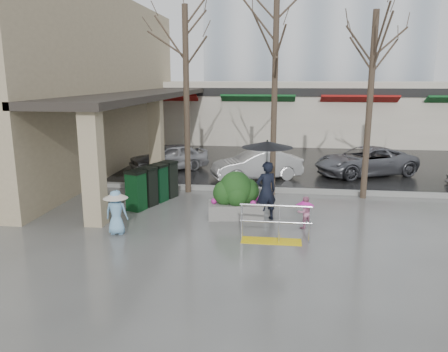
% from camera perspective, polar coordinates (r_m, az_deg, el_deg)
% --- Properties ---
extents(ground, '(120.00, 120.00, 0.00)m').
position_cam_1_polar(ground, '(13.09, 0.60, -6.37)').
color(ground, '#51514F').
rests_on(ground, ground).
extents(street_asphalt, '(120.00, 36.00, 0.01)m').
position_cam_1_polar(street_asphalt, '(34.57, 5.05, 5.61)').
color(street_asphalt, black).
rests_on(street_asphalt, ground).
extents(curb, '(120.00, 0.30, 0.15)m').
position_cam_1_polar(curb, '(16.88, 2.25, -1.70)').
color(curb, gray).
rests_on(curb, ground).
extents(near_building, '(6.00, 18.00, 8.00)m').
position_cam_1_polar(near_building, '(22.83, -20.21, 11.28)').
color(near_building, tan).
rests_on(near_building, ground).
extents(canopy_slab, '(2.80, 18.00, 0.25)m').
position_cam_1_polar(canopy_slab, '(21.24, -9.86, 10.80)').
color(canopy_slab, '#2D2823').
rests_on(canopy_slab, pillar_front).
extents(pillar_front, '(0.55, 0.55, 3.50)m').
position_cam_1_polar(pillar_front, '(13.20, -16.72, 1.12)').
color(pillar_front, tan).
rests_on(pillar_front, ground).
extents(pillar_back, '(0.55, 0.55, 3.50)m').
position_cam_1_polar(pillar_back, '(19.22, -8.84, 5.03)').
color(pillar_back, tan).
rests_on(pillar_back, ground).
extents(storefront_row, '(34.00, 6.74, 4.00)m').
position_cam_1_polar(storefront_row, '(30.33, 8.59, 8.33)').
color(storefront_row, beige).
rests_on(storefront_row, ground).
extents(handrail, '(1.90, 0.50, 1.03)m').
position_cam_1_polar(handrail, '(11.75, 6.53, -6.79)').
color(handrail, yellow).
rests_on(handrail, ground).
extents(tree_west, '(3.20, 3.20, 6.80)m').
position_cam_1_polar(tree_west, '(16.27, -5.03, 15.52)').
color(tree_west, '#382B21').
rests_on(tree_west, ground).
extents(tree_midwest, '(3.20, 3.20, 7.00)m').
position_cam_1_polar(tree_midwest, '(15.90, 6.76, 16.09)').
color(tree_midwest, '#382B21').
rests_on(tree_midwest, ground).
extents(tree_mideast, '(3.20, 3.20, 6.50)m').
position_cam_1_polar(tree_mideast, '(16.17, 18.87, 14.13)').
color(tree_mideast, '#382B21').
rests_on(tree_mideast, ground).
extents(woman, '(1.55, 1.55, 2.48)m').
position_cam_1_polar(woman, '(13.19, 5.59, 0.74)').
color(woman, black).
rests_on(woman, ground).
extents(child_pink, '(0.57, 0.53, 0.95)m').
position_cam_1_polar(child_pink, '(12.87, 10.49, -4.37)').
color(child_pink, '#CC7CA0').
rests_on(child_pink, ground).
extents(child_blue, '(0.69, 0.69, 1.26)m').
position_cam_1_polar(child_blue, '(12.49, -13.91, -4.14)').
color(child_blue, '#77ACD3').
rests_on(child_blue, ground).
extents(planter, '(1.80, 1.10, 1.47)m').
position_cam_1_polar(planter, '(13.57, 1.58, -2.56)').
color(planter, gray).
rests_on(planter, ground).
extents(news_boxes, '(1.33, 2.41, 1.33)m').
position_cam_1_polar(news_boxes, '(15.30, -9.24, -1.11)').
color(news_boxes, '#0D3B1A').
rests_on(news_boxes, ground).
extents(car_a, '(3.90, 3.30, 1.26)m').
position_cam_1_polar(car_a, '(20.69, -7.23, 2.48)').
color(car_a, '#9E9EA3').
rests_on(car_a, ground).
extents(car_b, '(4.04, 2.76, 1.26)m').
position_cam_1_polar(car_b, '(18.74, 4.30, 1.47)').
color(car_b, silver).
rests_on(car_b, ground).
extents(car_c, '(4.99, 3.73, 1.26)m').
position_cam_1_polar(car_c, '(20.51, 17.96, 1.87)').
color(car_c, slate).
rests_on(car_c, ground).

